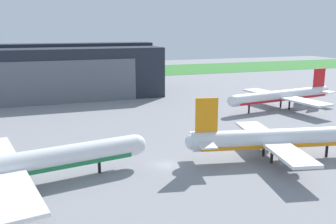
% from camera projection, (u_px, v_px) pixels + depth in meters
% --- Properties ---
extents(ground_plane, '(440.00, 440.00, 0.00)m').
position_uv_depth(ground_plane, '(166.00, 165.00, 71.54)').
color(ground_plane, gray).
extents(grass_field_strip, '(440.00, 56.00, 0.08)m').
position_uv_depth(grass_field_strip, '(76.00, 73.00, 214.38)').
color(grass_field_strip, '#357831').
rests_on(grass_field_strip, ground_plane).
extents(maintenance_hangar, '(94.84, 39.91, 19.71)m').
position_uv_depth(maintenance_hangar, '(29.00, 72.00, 141.53)').
color(maintenance_hangar, '#232833').
rests_on(maintenance_hangar, ground_plane).
extents(airliner_near_left, '(48.35, 37.65, 12.90)m').
position_uv_depth(airliner_near_left, '(4.00, 168.00, 59.16)').
color(airliner_near_left, white).
rests_on(airliner_near_left, ground_plane).
extents(airliner_far_right, '(41.82, 33.77, 12.18)m').
position_uv_depth(airliner_far_right, '(282.00, 96.00, 120.16)').
color(airliner_far_right, silver).
rests_on(airliner_far_right, ground_plane).
extents(airliner_near_right, '(35.80, 29.67, 12.79)m').
position_uv_depth(airliner_near_right, '(275.00, 139.00, 73.93)').
color(airliner_near_right, silver).
rests_on(airliner_near_right, ground_plane).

